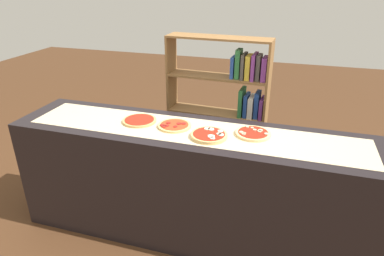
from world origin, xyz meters
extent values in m
plane|color=#4C2D19|center=(0.00, 0.00, 0.00)|extent=(12.00, 12.00, 0.00)
cube|color=black|center=(0.00, 0.00, 0.44)|extent=(2.62, 0.59, 0.89)
cube|color=beige|center=(0.00, 0.00, 0.89)|extent=(2.37, 0.42, 0.00)
cylinder|color=tan|center=(-0.42, 0.03, 0.90)|extent=(0.25, 0.25, 0.02)
cylinder|color=#AD2314|center=(-0.42, 0.03, 0.91)|extent=(0.21, 0.21, 0.00)
cylinder|color=#DBB26B|center=(-0.14, 0.02, 0.90)|extent=(0.24, 0.24, 0.01)
cylinder|color=red|center=(-0.14, 0.02, 0.91)|extent=(0.20, 0.20, 0.00)
cylinder|color=maroon|center=(-0.19, -0.04, 0.91)|extent=(0.03, 0.03, 0.00)
cylinder|color=maroon|center=(-0.18, -0.01, 0.91)|extent=(0.03, 0.03, 0.00)
cylinder|color=maroon|center=(-0.11, 0.04, 0.91)|extent=(0.03, 0.03, 0.00)
cylinder|color=maroon|center=(-0.12, -0.01, 0.91)|extent=(0.03, 0.03, 0.00)
cylinder|color=maroon|center=(-0.08, 0.05, 0.91)|extent=(0.03, 0.03, 0.00)
cylinder|color=maroon|center=(-0.21, -0.02, 0.91)|extent=(0.03, 0.03, 0.00)
cylinder|color=maroon|center=(-0.19, 0.03, 0.91)|extent=(0.03, 0.03, 0.00)
cylinder|color=#DBB26B|center=(0.14, -0.07, 0.90)|extent=(0.25, 0.25, 0.02)
cylinder|color=#AD2314|center=(0.14, -0.07, 0.92)|extent=(0.21, 0.21, 0.00)
cylinder|color=#EFE5CC|center=(0.11, 0.00, 0.92)|extent=(0.04, 0.04, 0.00)
cylinder|color=#EFE5CC|center=(0.20, -0.01, 0.92)|extent=(0.04, 0.04, 0.00)
cylinder|color=#EFE5CC|center=(0.18, -0.13, 0.92)|extent=(0.04, 0.04, 0.00)
cylinder|color=#EFE5CC|center=(0.21, -0.06, 0.92)|extent=(0.03, 0.03, 0.00)
cylinder|color=#EFE5CC|center=(0.16, -0.11, 0.92)|extent=(0.05, 0.05, 0.00)
cylinder|color=#EFE5CC|center=(0.14, 0.00, 0.92)|extent=(0.04, 0.04, 0.00)
cylinder|color=#EFE5CC|center=(0.22, -0.06, 0.92)|extent=(0.04, 0.04, 0.00)
cylinder|color=#E5C17F|center=(0.42, 0.05, 0.90)|extent=(0.24, 0.24, 0.02)
cylinder|color=#AD2314|center=(0.42, 0.05, 0.91)|extent=(0.20, 0.20, 0.00)
cylinder|color=#C6B28E|center=(0.42, 0.09, 0.91)|extent=(0.02, 0.02, 0.01)
cylinder|color=#C6B28E|center=(0.37, 0.12, 0.91)|extent=(0.02, 0.02, 0.01)
cylinder|color=#C6B28E|center=(0.46, 0.07, 0.91)|extent=(0.03, 0.03, 0.01)
cylinder|color=#C6B28E|center=(0.36, 0.00, 0.91)|extent=(0.03, 0.03, 0.01)
cylinder|color=#C6B28E|center=(0.34, 0.02, 0.91)|extent=(0.03, 0.03, 0.01)
cylinder|color=#C6B28E|center=(0.36, 0.01, 0.91)|extent=(0.02, 0.02, 0.01)
cylinder|color=#C6B28E|center=(0.40, 0.12, 0.91)|extent=(0.02, 0.02, 0.01)
cylinder|color=#C6B28E|center=(0.46, 0.09, 0.91)|extent=(0.03, 0.03, 0.01)
cylinder|color=#C6B28E|center=(0.50, 0.05, 0.91)|extent=(0.03, 0.03, 0.01)
cube|color=brown|center=(0.43, 0.83, 0.70)|extent=(0.03, 0.23, 1.40)
cube|color=brown|center=(-0.47, 0.88, 0.70)|extent=(0.03, 0.23, 1.40)
cube|color=brown|center=(-0.02, 0.85, 0.01)|extent=(0.90, 0.27, 0.02)
cube|color=silver|center=(0.40, 0.83, 0.13)|extent=(0.04, 0.17, 0.22)
cube|color=#2D753D|center=(0.35, 0.83, 0.13)|extent=(0.05, 0.14, 0.23)
cube|color=orange|center=(0.30, 0.84, 0.11)|extent=(0.05, 0.14, 0.19)
cube|color=gold|center=(0.25, 0.84, 0.11)|extent=(0.04, 0.17, 0.19)
cube|color=silver|center=(0.20, 0.84, 0.12)|extent=(0.05, 0.15, 0.20)
cube|color=brown|center=(-0.02, 0.85, 0.35)|extent=(0.90, 0.27, 0.02)
cube|color=#B22823|center=(0.40, 0.83, 0.46)|extent=(0.04, 0.15, 0.19)
cube|color=#753384|center=(0.36, 0.83, 0.47)|extent=(0.03, 0.14, 0.22)
cube|color=gold|center=(0.32, 0.83, 0.45)|extent=(0.04, 0.18, 0.18)
cube|color=brown|center=(-0.02, 0.85, 0.70)|extent=(0.90, 0.27, 0.02)
cube|color=#753384|center=(0.40, 0.83, 0.80)|extent=(0.04, 0.19, 0.18)
cube|color=#234799|center=(0.35, 0.83, 0.82)|extent=(0.05, 0.15, 0.23)
cube|color=silver|center=(0.30, 0.84, 0.80)|extent=(0.05, 0.19, 0.19)
cube|color=#234799|center=(0.26, 0.84, 0.81)|extent=(0.04, 0.17, 0.20)
cube|color=#2D753D|center=(0.21, 0.84, 0.83)|extent=(0.04, 0.19, 0.25)
cube|color=brown|center=(-0.02, 0.85, 1.04)|extent=(0.90, 0.27, 0.02)
cube|color=#753384|center=(0.39, 0.83, 1.15)|extent=(0.05, 0.15, 0.20)
cube|color=#47423D|center=(0.34, 0.83, 1.16)|extent=(0.04, 0.14, 0.22)
cube|color=#753384|center=(0.30, 0.84, 1.16)|extent=(0.04, 0.19, 0.22)
cube|color=gold|center=(0.25, 0.84, 1.15)|extent=(0.05, 0.15, 0.21)
cube|color=#47423D|center=(0.21, 0.84, 1.16)|extent=(0.04, 0.17, 0.22)
cube|color=#2D753D|center=(0.16, 0.84, 1.18)|extent=(0.05, 0.13, 0.25)
cube|color=#234799|center=(0.12, 0.84, 1.14)|extent=(0.04, 0.14, 0.19)
cube|color=brown|center=(-0.02, 0.85, 1.39)|extent=(0.90, 0.27, 0.02)
camera|label=1|loc=(0.63, -2.05, 1.89)|focal=31.76mm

